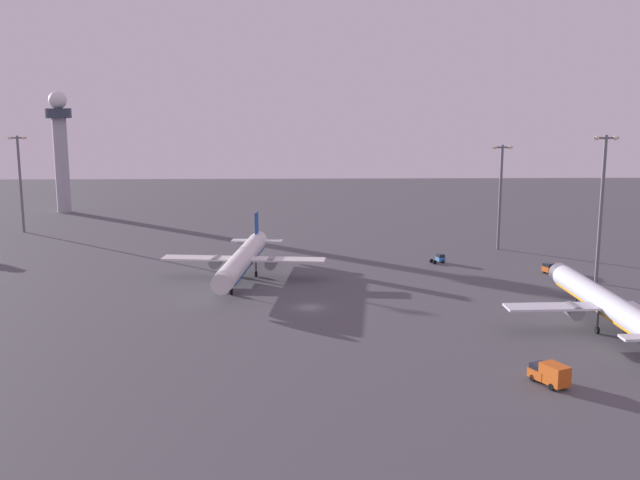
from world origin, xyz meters
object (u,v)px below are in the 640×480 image
object	(u,v)px
pushback_tug	(440,258)
apron_light_east	(500,190)
airplane_near_gate	(243,259)
control_tower	(60,143)
apron_light_west	(20,178)
apron_light_central	(602,201)
airplane_mid_apron	(607,304)
catering_truck	(550,373)
cargo_loader	(552,268)

from	to	relation	value
pushback_tug	apron_light_east	bearing A→B (deg)	111.45
airplane_near_gate	pushback_tug	xyz separation A→B (m)	(43.06, 13.84, -3.14)
control_tower	apron_light_west	size ratio (longest dim) A/B	1.45
apron_light_central	apron_light_east	size ratio (longest dim) A/B	1.16
airplane_mid_apron	control_tower	bearing A→B (deg)	132.88
control_tower	apron_light_central	world-z (taller)	control_tower
catering_truck	apron_light_west	world-z (taller)	apron_light_west
airplane_mid_apron	apron_light_east	bearing A→B (deg)	89.19
airplane_mid_apron	airplane_near_gate	distance (m)	70.79
airplane_near_gate	catering_truck	distance (m)	73.97
airplane_near_gate	apron_light_central	xyz separation A→B (m)	(71.15, -5.45, 12.48)
control_tower	apron_light_west	bearing A→B (deg)	-90.33
catering_truck	apron_light_east	bearing A→B (deg)	54.93
catering_truck	apron_light_west	bearing A→B (deg)	108.59
catering_truck	cargo_loader	bearing A→B (deg)	46.75
airplane_mid_apron	apron_light_central	distance (m)	34.27
control_tower	apron_light_west	distance (m)	36.68
control_tower	airplane_near_gate	distance (m)	112.82
control_tower	cargo_loader	bearing A→B (deg)	-34.17
cargo_loader	catering_truck	bearing A→B (deg)	134.46
airplane_near_gate	apron_light_central	bearing A→B (deg)	-178.30
control_tower	airplane_mid_apron	bearing A→B (deg)	-45.40
airplane_near_gate	apron_light_east	distance (m)	67.43
airplane_mid_apron	airplane_near_gate	bearing A→B (deg)	147.96
airplane_mid_apron	catering_truck	xyz separation A→B (m)	(-16.75, -23.41, -2.60)
airplane_mid_apron	pushback_tug	xyz separation A→B (m)	(-18.05, 49.57, -3.11)
airplane_near_gate	apron_light_west	xyz separation A→B (m)	(-64.24, 55.16, 10.82)
airplane_near_gate	catering_truck	bearing A→B (deg)	132.95
apron_light_east	catering_truck	bearing A→B (deg)	-100.13
airplane_mid_apron	catering_truck	distance (m)	28.90
control_tower	apron_light_central	distance (m)	166.24
pushback_tug	cargo_loader	xyz separation A→B (m)	(22.02, -10.33, 0.11)
control_tower	airplane_mid_apron	world-z (taller)	control_tower
apron_light_central	apron_light_west	xyz separation A→B (m)	(-135.39, 60.61, -1.67)
catering_truck	apron_light_west	xyz separation A→B (m)	(-108.60, 114.30, 13.44)
control_tower	apron_light_west	world-z (taller)	control_tower
airplane_near_gate	cargo_loader	size ratio (longest dim) A/B	9.47
pushback_tug	airplane_mid_apron	bearing A→B (deg)	0.06
cargo_loader	apron_light_central	distance (m)	18.91
control_tower	airplane_near_gate	world-z (taller)	control_tower
pushback_tug	apron_light_central	xyz separation A→B (m)	(28.09, -19.29, 15.62)
airplane_near_gate	apron_light_west	bearing A→B (deg)	-34.57
airplane_near_gate	control_tower	bearing A→B (deg)	-48.83
airplane_near_gate	pushback_tug	size ratio (longest dim) A/B	12.38
apron_light_east	pushback_tug	bearing A→B (deg)	-138.61
airplane_near_gate	apron_light_east	xyz separation A→B (m)	(60.07, 28.84, 10.34)
cargo_loader	apron_light_east	distance (m)	29.07
control_tower	cargo_loader	world-z (taller)	control_tower
airplane_mid_apron	apron_light_west	size ratio (longest dim) A/B	1.63
cargo_loader	apron_light_east	size ratio (longest dim) A/B	0.18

